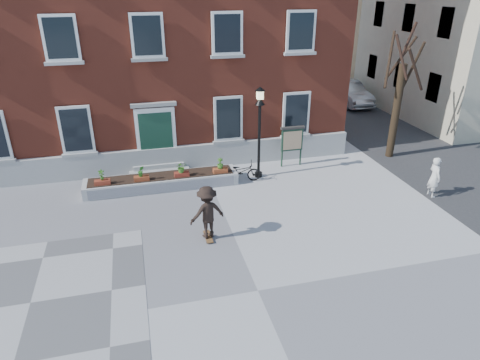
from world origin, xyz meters
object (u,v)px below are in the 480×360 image
object	(u,v)px
bystander	(434,177)
lamp_post	(259,120)
bicycle	(241,171)
notice_board	(292,140)
parked_car	(347,92)
skateboarder	(207,212)

from	to	relation	value
bystander	lamp_post	world-z (taller)	lamp_post
bicycle	notice_board	distance (m)	2.94
bicycle	parked_car	size ratio (longest dim) A/B	0.35
lamp_post	notice_board	distance (m)	2.34
parked_car	lamp_post	bearing A→B (deg)	-133.99
parked_car	notice_board	distance (m)	12.00
notice_board	skateboarder	xyz separation A→B (m)	(-4.80, -5.10, -0.29)
parked_car	skateboarder	distance (m)	18.99
skateboarder	bicycle	bearing A→B (deg)	62.13
parked_car	skateboarder	xyz separation A→B (m)	(-12.33, -14.43, 0.19)
bicycle	notice_board	xyz separation A→B (m)	(2.64, 1.01, 0.83)
notice_board	skateboarder	distance (m)	7.01
bystander	notice_board	size ratio (longest dim) A/B	0.87
lamp_post	parked_car	bearing A→B (deg)	47.35
bystander	notice_board	bearing A→B (deg)	47.47
skateboarder	parked_car	bearing A→B (deg)	49.48
lamp_post	notice_board	size ratio (longest dim) A/B	2.10
lamp_post	notice_board	bearing A→B (deg)	23.98
bystander	skateboarder	world-z (taller)	skateboarder
bicycle	notice_board	world-z (taller)	notice_board
parked_car	bystander	bearing A→B (deg)	-104.65
lamp_post	bicycle	bearing A→B (deg)	-165.78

